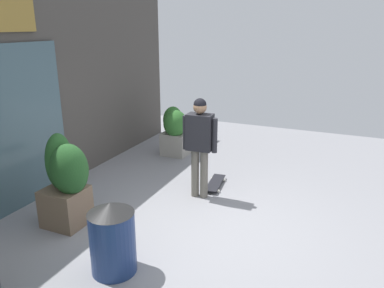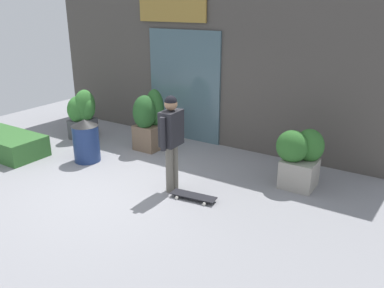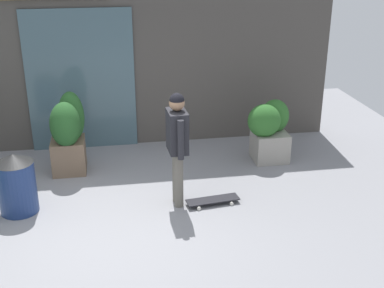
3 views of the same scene
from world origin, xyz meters
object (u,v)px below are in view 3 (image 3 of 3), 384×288
trash_bin (16,183)px  planter_box_mid (269,129)px  skateboard (213,200)px  planter_box_right (68,133)px  skateboarder (177,138)px

trash_bin → planter_box_mid: bearing=16.2°
planter_box_mid → trash_bin: 4.25m
skateboard → planter_box_mid: (1.30, 1.44, 0.52)m
planter_box_right → trash_bin: bearing=-118.0°
skateboard → planter_box_mid: size_ratio=0.76×
skateboarder → planter_box_mid: bearing=34.0°
skateboard → planter_box_right: 2.67m
planter_box_right → planter_box_mid: 3.42m
skateboard → trash_bin: 2.82m
skateboard → planter_box_right: bearing=137.5°
skateboard → planter_box_mid: bearing=41.0°
skateboard → trash_bin: (-2.78, 0.25, 0.39)m
trash_bin → planter_box_right: bearing=62.0°
skateboard → trash_bin: bearing=167.7°
skateboarder → planter_box_right: bearing=136.3°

